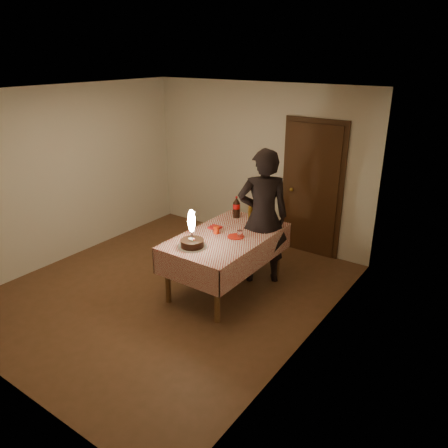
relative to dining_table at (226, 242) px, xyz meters
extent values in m
cube|color=brown|center=(-0.59, -0.51, -0.68)|extent=(4.00, 4.50, 0.01)
cube|color=beige|center=(-0.59, 1.74, 0.62)|extent=(4.00, 0.04, 2.60)
cube|color=beige|center=(-2.59, -0.51, 0.62)|extent=(0.04, 4.50, 2.60)
cube|color=beige|center=(1.41, -0.51, 0.62)|extent=(0.04, 4.50, 2.60)
cube|color=silver|center=(-0.59, -0.51, 1.92)|extent=(4.00, 4.50, 0.04)
cube|color=#472814|center=(0.41, 1.71, 0.35)|extent=(0.85, 0.05, 2.05)
sphere|color=#B28C33|center=(0.09, 1.66, 0.32)|extent=(0.06, 0.06, 0.06)
cube|color=brown|center=(0.00, 0.00, 0.07)|extent=(0.90, 1.60, 0.04)
cylinder|color=brown|center=(-0.39, -0.74, -0.31)|extent=(0.07, 0.07, 0.73)
cylinder|color=brown|center=(0.39, -0.74, -0.31)|extent=(0.07, 0.07, 0.73)
cylinder|color=brown|center=(-0.39, 0.74, -0.31)|extent=(0.07, 0.07, 0.73)
cylinder|color=brown|center=(0.39, 0.74, -0.31)|extent=(0.07, 0.07, 0.73)
cube|color=beige|center=(0.00, 0.00, 0.10)|extent=(1.02, 1.72, 0.01)
cube|color=beige|center=(0.00, -0.85, -0.08)|extent=(1.02, 0.01, 0.34)
cube|color=beige|center=(0.00, 0.85, -0.08)|extent=(1.02, 0.01, 0.34)
cube|color=beige|center=(-0.50, 0.00, -0.08)|extent=(0.01, 1.72, 0.34)
cube|color=beige|center=(0.50, 0.00, -0.08)|extent=(0.01, 1.72, 0.34)
cylinder|color=white|center=(-0.13, -0.54, 0.11)|extent=(0.36, 0.36, 0.01)
cylinder|color=black|center=(-0.13, -0.54, 0.15)|extent=(0.28, 0.28, 0.09)
cylinder|color=white|center=(-0.15, -0.53, 0.20)|extent=(0.07, 0.07, 0.00)
sphere|color=red|center=(-0.10, -0.55, 0.21)|extent=(0.02, 0.02, 0.02)
cube|color=#19721E|center=(-0.08, -0.56, 0.20)|extent=(0.02, 0.01, 0.00)
cube|color=#19721E|center=(-0.11, -0.57, 0.20)|extent=(0.01, 0.02, 0.00)
cylinder|color=#262628|center=(-0.13, -0.54, 0.26)|extent=(0.01, 0.01, 0.12)
ellipsoid|color=#FFF2BF|center=(-0.13, -0.54, 0.45)|extent=(0.09, 0.09, 0.29)
sphere|color=white|center=(-0.13, -0.54, 0.34)|extent=(0.04, 0.04, 0.04)
cylinder|color=#B8180C|center=(0.14, 0.02, 0.11)|extent=(0.22, 0.22, 0.01)
cylinder|color=red|center=(-0.14, -0.03, 0.15)|extent=(0.08, 0.08, 0.10)
cylinder|color=white|center=(0.19, 0.05, 0.15)|extent=(0.07, 0.07, 0.09)
cube|color=#AB1413|center=(-0.26, 0.11, 0.11)|extent=(0.15, 0.15, 0.02)
cylinder|color=black|center=(-0.26, 0.63, 0.21)|extent=(0.10, 0.10, 0.22)
cylinder|color=red|center=(-0.26, 0.63, 0.27)|extent=(0.10, 0.10, 0.07)
cone|color=black|center=(-0.26, 0.63, 0.36)|extent=(0.10, 0.10, 0.08)
cylinder|color=red|center=(-0.26, 0.63, 0.41)|extent=(0.03, 0.03, 0.02)
cylinder|color=brown|center=(-0.06, 0.68, 0.19)|extent=(0.06, 0.06, 0.18)
cone|color=brown|center=(-0.06, 0.68, 0.31)|extent=(0.06, 0.06, 0.06)
cylinder|color=olive|center=(-0.06, 0.68, 0.35)|extent=(0.02, 0.02, 0.02)
cylinder|color=brown|center=(0.21, 0.65, 0.19)|extent=(0.06, 0.06, 0.18)
cone|color=brown|center=(0.21, 0.65, 0.31)|extent=(0.06, 0.06, 0.06)
cylinder|color=olive|center=(0.21, 0.65, 0.35)|extent=(0.02, 0.02, 0.02)
imported|color=black|center=(0.27, 0.47, 0.27)|extent=(0.82, 0.77, 1.89)
cube|color=black|center=(0.20, 0.58, 0.94)|extent=(0.16, 0.15, 0.10)
cylinder|color=black|center=(0.15, 0.64, 0.94)|extent=(0.11, 0.11, 0.08)
camera|label=1|loc=(3.02, -4.32, 2.35)|focal=35.00mm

